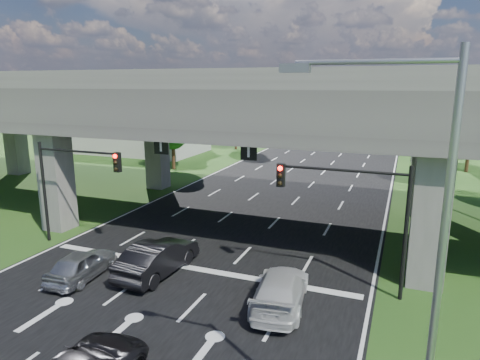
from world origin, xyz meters
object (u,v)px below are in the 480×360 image
Objects in this scene: signal_left at (71,176)px; streetlight_near at (418,263)px; signal_right at (355,203)px; streetlight_beyond at (412,113)px; car_white at (280,290)px; car_silver at (82,265)px; streetlight_far at (412,125)px; car_dark at (158,257)px.

streetlight_near is (17.92, -9.94, 1.66)m from signal_left.
signal_right is 36.17m from streetlight_beyond.
car_silver is at bearing -1.68° from car_white.
car_white is at bearing -102.18° from streetlight_far.
signal_right is 15.65m from signal_left.
signal_right is 1.19× the size of car_white.
streetlight_near is 1.98× the size of car_white.
signal_right is at bearing -167.22° from car_dark.
car_white is (9.69, 0.94, 0.03)m from car_silver.
streetlight_beyond is (17.92, 36.06, 1.66)m from signal_left.
streetlight_far is 1.98× the size of car_white.
car_dark is (3.17, 1.78, 0.15)m from car_silver.
car_white is at bearing 122.96° from streetlight_near.
signal_left is 0.60× the size of streetlight_far.
signal_right is at bearing -169.15° from car_silver.
signal_left is 13.73m from car_white.
streetlight_near is 2.42× the size of car_silver.
streetlight_beyond reaches higher than car_silver.
signal_left reaches higher than car_white.
car_silver is 0.80× the size of car_dark.
streetlight_beyond is at bearing 90.00° from streetlight_far.
streetlight_near reaches higher than car_white.
streetlight_near is at bearing 115.71° from car_white.
signal_left is (-15.65, 0.00, 0.00)m from signal_right.
signal_left is 20.56m from streetlight_near.
streetlight_near reaches higher than signal_left.
streetlight_far is 1.93× the size of car_dark.
streetlight_far is at bearing 48.22° from signal_left.
car_silver is at bearing -110.24° from streetlight_beyond.
streetlight_beyond is at bearing -104.43° from car_white.
car_silver is 0.82× the size of car_white.
streetlight_near is 30.00m from streetlight_far.
car_white is (-4.86, -38.51, -5.08)m from streetlight_beyond.
signal_left is at bearing 180.00° from signal_right.
streetlight_beyond is at bearing 90.00° from streetlight_near.
signal_left is 1.16× the size of car_dark.
streetlight_far is (0.00, 30.00, 0.00)m from streetlight_near.
car_silver is (-12.27, -3.40, -3.45)m from signal_right.
signal_left reaches higher than car_dark.
car_white is (6.53, -0.84, -0.12)m from car_dark.
streetlight_far is at bearing -90.00° from streetlight_beyond.
streetlight_far is 28.07m from car_silver.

